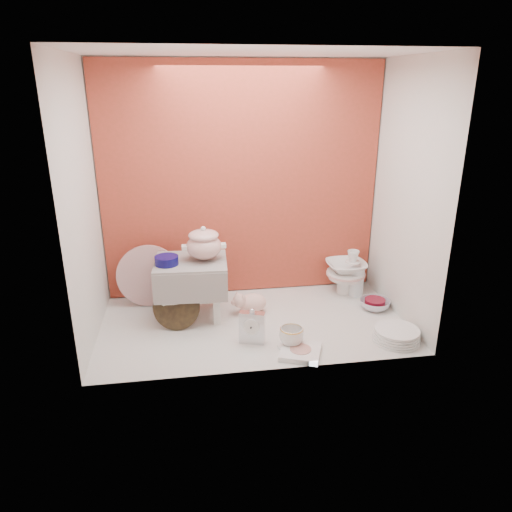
{
  "coord_description": "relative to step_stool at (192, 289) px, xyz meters",
  "views": [
    {
      "loc": [
        -0.37,
        -2.52,
        1.37
      ],
      "look_at": [
        0.02,
        0.02,
        0.42
      ],
      "focal_mm": 33.43,
      "sensor_mm": 36.0,
      "label": 1
    }
  ],
  "objects": [
    {
      "name": "lattice_dish",
      "position": [
        0.55,
        -0.53,
        -0.17
      ],
      "size": [
        0.27,
        0.27,
        0.03
      ],
      "primitive_type": "cube",
      "rotation": [
        0.0,
        0.0,
        -0.38
      ],
      "color": "white",
      "rests_on": "ground"
    },
    {
      "name": "crystal_bowl",
      "position": [
        1.15,
        -0.08,
        -0.15
      ],
      "size": [
        0.25,
        0.25,
        0.06
      ],
      "primitive_type": "imported",
      "rotation": [
        0.0,
        0.0,
        -0.37
      ],
      "color": "silver",
      "rests_on": "ground"
    },
    {
      "name": "step_stool",
      "position": [
        0.0,
        0.0,
        0.0
      ],
      "size": [
        0.44,
        0.39,
        0.36
      ],
      "primitive_type": null,
      "rotation": [
        0.0,
        0.0,
        -0.06
      ],
      "color": "silver",
      "rests_on": "ground"
    },
    {
      "name": "mantel_clock",
      "position": [
        0.31,
        -0.37,
        -0.08
      ],
      "size": [
        0.15,
        0.09,
        0.2
      ],
      "primitive_type": "cube",
      "rotation": [
        0.0,
        0.0,
        -0.33
      ],
      "color": "silver",
      "rests_on": "ground"
    },
    {
      "name": "teacup_saucer",
      "position": [
        0.52,
        -0.45,
        -0.18
      ],
      "size": [
        0.19,
        0.19,
        0.01
      ],
      "primitive_type": "cylinder",
      "rotation": [
        0.0,
        0.0,
        -0.35
      ],
      "color": "white",
      "rests_on": "ground"
    },
    {
      "name": "clear_glass_vase",
      "position": [
        1.1,
        0.13,
        -0.08
      ],
      "size": [
        0.12,
        0.12,
        0.19
      ],
      "primitive_type": "cylinder",
      "rotation": [
        0.0,
        0.0,
        0.21
      ],
      "color": "silver",
      "rests_on": "ground"
    },
    {
      "name": "lacquer_tray",
      "position": [
        -0.1,
        -0.13,
        -0.05
      ],
      "size": [
        0.28,
        0.13,
        0.26
      ],
      "primitive_type": null,
      "rotation": [
        0.0,
        0.0,
        -0.11
      ],
      "color": "black",
      "rests_on": "ground"
    },
    {
      "name": "soup_tureen",
      "position": [
        0.08,
        0.0,
        0.29
      ],
      "size": [
        0.33,
        0.33,
        0.21
      ],
      "primitive_type": null,
      "rotation": [
        0.0,
        0.0,
        0.4
      ],
      "color": "white",
      "rests_on": "step_stool"
    },
    {
      "name": "dinner_plate_stack",
      "position": [
        1.11,
        -0.48,
        -0.14
      ],
      "size": [
        0.31,
        0.31,
        0.07
      ],
      "primitive_type": "cylinder",
      "rotation": [
        0.0,
        0.0,
        0.19
      ],
      "color": "white",
      "rests_on": "ground"
    },
    {
      "name": "niche_shell",
      "position": [
        0.35,
        0.03,
        0.75
      ],
      "size": [
        1.86,
        1.03,
        1.53
      ],
      "color": "#B23B2C",
      "rests_on": "ground"
    },
    {
      "name": "porcelain_tower",
      "position": [
        1.04,
        0.19,
        -0.03
      ],
      "size": [
        0.28,
        0.28,
        0.31
      ],
      "primitive_type": null,
      "rotation": [
        0.0,
        0.0,
        -0.07
      ],
      "color": "white",
      "rests_on": "ground"
    },
    {
      "name": "blue_white_vase",
      "position": [
        -0.14,
        0.22,
        -0.07
      ],
      "size": [
        0.25,
        0.25,
        0.23
      ],
      "primitive_type": "imported",
      "rotation": [
        0.0,
        0.0,
        0.16
      ],
      "color": "white",
      "rests_on": "ground"
    },
    {
      "name": "floral_platter",
      "position": [
        -0.27,
        0.2,
        0.02
      ],
      "size": [
        0.4,
        0.06,
        0.4
      ],
      "primitive_type": null,
      "rotation": [
        0.0,
        0.0,
        0.0
      ],
      "color": "silver",
      "rests_on": "ground"
    },
    {
      "name": "ground",
      "position": [
        0.35,
        -0.15,
        -0.18
      ],
      "size": [
        1.8,
        1.8,
        0.0
      ],
      "primitive_type": "plane",
      "color": "silver",
      "rests_on": "ground"
    },
    {
      "name": "gold_rim_teacup",
      "position": [
        0.52,
        -0.45,
        -0.12
      ],
      "size": [
        0.15,
        0.15,
        0.11
      ],
      "primitive_type": "imported",
      "rotation": [
        0.0,
        0.0,
        -0.12
      ],
      "color": "white",
      "rests_on": "teacup_saucer"
    },
    {
      "name": "plush_pig",
      "position": [
        0.37,
        -0.01,
        -0.12
      ],
      "size": [
        0.25,
        0.19,
        0.13
      ],
      "primitive_type": "ellipsoid",
      "rotation": [
        0.0,
        0.0,
        -0.19
      ],
      "color": "beige",
      "rests_on": "ground"
    },
    {
      "name": "cobalt_bowl",
      "position": [
        -0.14,
        -0.04,
        0.21
      ],
      "size": [
        0.16,
        0.16,
        0.05
      ],
      "primitive_type": "cylinder",
      "rotation": [
        0.0,
        0.0,
        -0.15
      ],
      "color": "#0C0A4F",
      "rests_on": "step_stool"
    }
  ]
}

